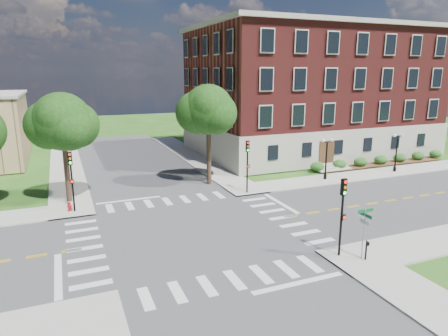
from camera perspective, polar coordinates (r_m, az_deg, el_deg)
name	(u,v)px	position (r m, az deg, el deg)	size (l,w,h in m)	color
ground	(193,232)	(28.39, -4.43, -9.06)	(160.00, 160.00, 0.00)	#265217
road_ew	(193,232)	(28.39, -4.43, -9.05)	(90.00, 12.00, 0.01)	#3D3D3F
road_ns	(193,232)	(28.39, -4.43, -9.04)	(12.00, 90.00, 0.01)	#3D3D3F
sidewalk_ne	(276,165)	(47.84, 7.43, 0.41)	(34.00, 34.00, 0.12)	#9E9B93
crosswalk_east	(282,218)	(31.18, 8.34, -7.04)	(2.20, 10.20, 0.02)	silver
stop_bar_east	(281,203)	(34.38, 8.10, -5.04)	(0.40, 5.50, 0.00)	silver
main_building	(309,91)	(56.85, 12.02, 10.75)	(30.60, 22.40, 16.50)	#A3A090
shrub_row	(380,165)	(51.18, 21.40, 0.37)	(18.00, 2.00, 1.30)	#1C4A18
tree_c	(62,122)	(35.40, -22.12, 6.11)	(4.79, 4.79, 9.21)	#312018
tree_d	(208,110)	(38.43, -2.25, 8.28)	(4.82, 4.82, 9.67)	#312018
traffic_signal_se	(342,207)	(24.50, 16.56, -5.39)	(0.36, 0.41, 4.80)	black
traffic_signal_ne	(247,160)	(35.96, 3.37, 1.18)	(0.35, 0.39, 4.80)	black
traffic_signal_nw	(71,174)	(33.17, -20.97, -0.79)	(0.34, 0.37, 4.80)	black
twin_lamp_west	(326,156)	(41.92, 14.41, 1.64)	(1.36, 0.36, 4.23)	black
twin_lamp_east	(397,150)	(47.70, 23.43, 2.37)	(1.36, 0.36, 4.23)	black
street_sign_pole	(364,224)	(24.79, 19.42, -7.54)	(1.10, 1.10, 3.10)	gray
push_button_post	(366,249)	(25.28, 19.68, -10.86)	(0.14, 0.21, 1.20)	black
fire_hydrant	(69,207)	(34.13, -21.21, -5.18)	(0.35, 0.35, 0.75)	#AF0D17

